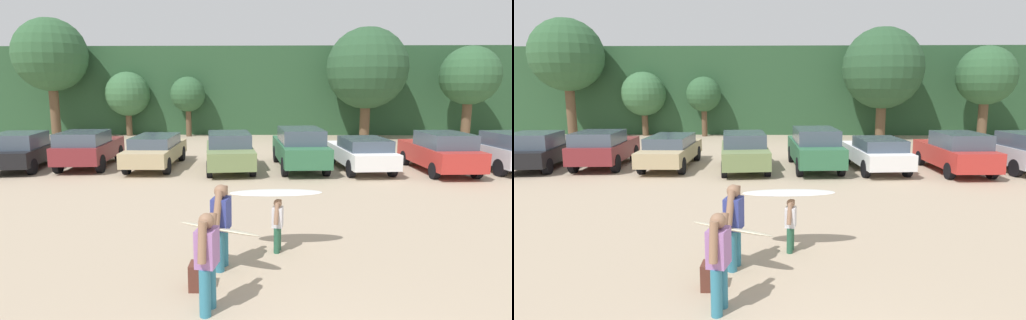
{
  "view_description": "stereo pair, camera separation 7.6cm",
  "coord_description": "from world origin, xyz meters",
  "views": [
    {
      "loc": [
        -0.64,
        -3.22,
        3.37
      ],
      "look_at": [
        -0.93,
        8.31,
        1.37
      ],
      "focal_mm": 30.42,
      "sensor_mm": 36.0,
      "label": 1
    },
    {
      "loc": [
        -0.57,
        -3.22,
        3.37
      ],
      "look_at": [
        -0.93,
        8.31,
        1.37
      ],
      "focal_mm": 30.42,
      "sensor_mm": 36.0,
      "label": 2
    }
  ],
  "objects": [
    {
      "name": "parked_car_red",
      "position": [
        6.15,
        13.73,
        0.81
      ],
      "size": [
        2.01,
        4.39,
        1.58
      ],
      "rotation": [
        0.0,
        0.0,
        1.64
      ],
      "color": "#B72D28",
      "rests_on": "ground_plane"
    },
    {
      "name": "tree_right",
      "position": [
        -14.37,
        24.61,
        5.23
      ],
      "size": [
        4.59,
        4.59,
        7.57
      ],
      "color": "brown",
      "rests_on": "ground_plane"
    },
    {
      "name": "parked_car_white",
      "position": [
        3.12,
        13.96,
        0.72
      ],
      "size": [
        2.19,
        4.49,
        1.34
      ],
      "rotation": [
        0.0,
        0.0,
        1.68
      ],
      "color": "white",
      "rests_on": "ground_plane"
    },
    {
      "name": "parked_car_tan",
      "position": [
        -5.25,
        14.48,
        0.73
      ],
      "size": [
        1.81,
        4.71,
        1.32
      ],
      "rotation": [
        0.0,
        0.0,
        1.58
      ],
      "color": "tan",
      "rests_on": "ground_plane"
    },
    {
      "name": "person_child",
      "position": [
        -0.41,
        5.24,
        0.62
      ],
      "size": [
        0.25,
        0.57,
        1.11
      ],
      "rotation": [
        0.0,
        0.0,
        2.96
      ],
      "color": "#26593F",
      "rests_on": "ground_plane"
    },
    {
      "name": "surfboard_cream",
      "position": [
        -1.51,
        4.3,
        0.79
      ],
      "size": [
        1.74,
        1.19,
        0.22
      ],
      "rotation": [
        0.0,
        0.0,
        2.68
      ],
      "color": "beige"
    },
    {
      "name": "tree_left",
      "position": [
        5.57,
        24.49,
        4.39
      ],
      "size": [
        5.03,
        5.03,
        6.93
      ],
      "color": "brown",
      "rests_on": "ground_plane"
    },
    {
      "name": "parked_car_maroon",
      "position": [
        -8.0,
        14.3,
        0.83
      ],
      "size": [
        2.08,
        4.17,
        1.55
      ],
      "rotation": [
        0.0,
        0.0,
        1.64
      ],
      "color": "maroon",
      "rests_on": "ground_plane"
    },
    {
      "name": "tree_far_left",
      "position": [
        -9.94,
        25.79,
        2.78
      ],
      "size": [
        2.93,
        2.93,
        4.26
      ],
      "color": "brown",
      "rests_on": "ground_plane"
    },
    {
      "name": "person_companion",
      "position": [
        -1.51,
        2.81,
        0.87
      ],
      "size": [
        0.34,
        0.71,
        1.54
      ],
      "rotation": [
        0.0,
        0.0,
        2.96
      ],
      "color": "teal",
      "rests_on": "ground_plane"
    },
    {
      "name": "hillside_ridge",
      "position": [
        0.0,
        32.4,
        2.98
      ],
      "size": [
        108.0,
        12.0,
        5.97
      ],
      "primitive_type": "cube",
      "color": "#284C2D",
      "rests_on": "ground_plane"
    },
    {
      "name": "backpack_dropped",
      "position": [
        -1.8,
        3.54,
        0.22
      ],
      "size": [
        0.24,
        0.34,
        0.45
      ],
      "color": "#592D23",
      "rests_on": "ground_plane"
    },
    {
      "name": "parked_car_black",
      "position": [
        -10.58,
        13.88,
        0.78
      ],
      "size": [
        2.33,
        4.16,
        1.5
      ],
      "rotation": [
        0.0,
        0.0,
        1.7
      ],
      "color": "black",
      "rests_on": "ground_plane"
    },
    {
      "name": "parked_car_forest_green",
      "position": [
        0.7,
        14.24,
        0.88
      ],
      "size": [
        2.13,
        4.82,
        1.67
      ],
      "rotation": [
        0.0,
        0.0,
        1.65
      ],
      "color": "#2D6642",
      "rests_on": "ground_plane"
    },
    {
      "name": "tree_center_right",
      "position": [
        -5.85,
        25.51,
        2.75
      ],
      "size": [
        2.29,
        2.29,
        3.94
      ],
      "color": "brown",
      "rests_on": "ground_plane"
    },
    {
      "name": "person_adult",
      "position": [
        -1.47,
        4.38,
        0.9
      ],
      "size": [
        0.36,
        0.71,
        1.6
      ],
      "rotation": [
        0.0,
        0.0,
        2.96
      ],
      "color": "teal",
      "rests_on": "ground_plane"
    },
    {
      "name": "parked_car_olive_green",
      "position": [
        -2.14,
        13.91,
        0.79
      ],
      "size": [
        2.31,
        4.27,
        1.5
      ],
      "rotation": [
        0.0,
        0.0,
        1.7
      ],
      "color": "#6B7F4C",
      "rests_on": "ground_plane"
    },
    {
      "name": "tree_ridge_back",
      "position": [
        11.66,
        23.85,
        3.91
      ],
      "size": [
        3.54,
        3.54,
        5.73
      ],
      "color": "brown",
      "rests_on": "ground_plane"
    },
    {
      "name": "surfboard_white",
      "position": [
        -0.45,
        5.36,
        1.21
      ],
      "size": [
        1.93,
        0.67,
        0.08
      ],
      "rotation": [
        0.0,
        0.0,
        3.22
      ],
      "color": "white"
    },
    {
      "name": "parked_car_silver",
      "position": [
        8.83,
        14.04,
        0.84
      ],
      "size": [
        2.31,
        4.14,
        1.58
      ],
      "rotation": [
        0.0,
        0.0,
        1.68
      ],
      "color": "silver",
      "rests_on": "ground_plane"
    }
  ]
}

